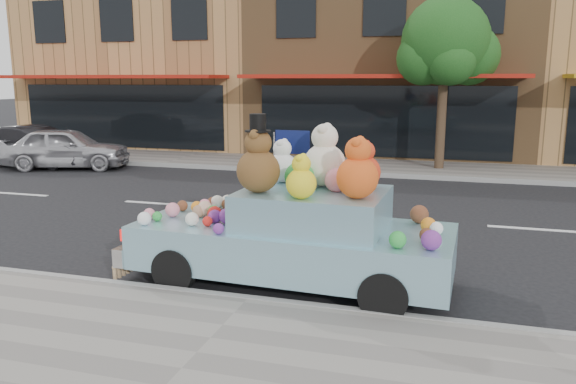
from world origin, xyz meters
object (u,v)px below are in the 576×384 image
(street_tree, at_px, (446,49))
(art_car, at_px, (295,228))
(car_silver, at_px, (66,148))
(car_dark, at_px, (34,146))

(street_tree, bearing_deg, art_car, -98.97)
(street_tree, xyz_separation_m, car_silver, (-11.45, -2.73, -3.03))
(street_tree, relative_size, art_car, 1.15)
(car_silver, xyz_separation_m, art_car, (9.77, -7.90, 0.16))
(car_dark, bearing_deg, car_silver, -96.61)
(street_tree, height_order, car_silver, street_tree)
(car_dark, bearing_deg, street_tree, -79.50)
(street_tree, relative_size, car_dark, 1.30)
(car_silver, relative_size, car_dark, 0.97)
(street_tree, bearing_deg, car_dark, -168.50)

